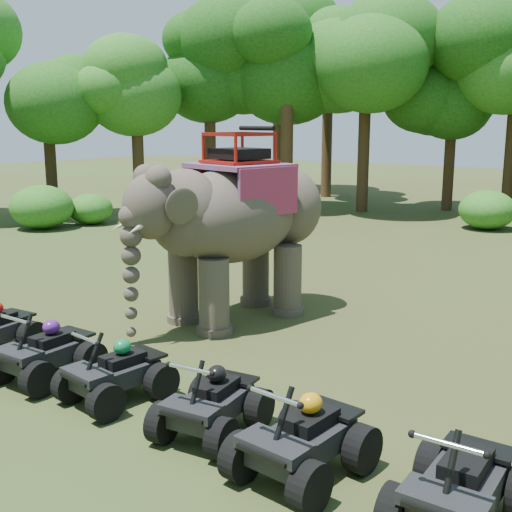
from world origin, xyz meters
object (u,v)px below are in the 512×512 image
object	(u,v)px
elephant	(236,225)
atv_4	(303,428)
atv_2	(115,364)
atv_3	(212,394)
atv_5	(462,475)
atv_1	(45,344)

from	to	relation	value
elephant	atv_4	xyz separation A→B (m)	(4.75, -4.83, -1.48)
atv_2	atv_3	size ratio (longest dim) A/B	1.01
elephant	atv_2	bearing A→B (deg)	-63.13
atv_2	atv_4	size ratio (longest dim) A/B	0.93
atv_3	atv_4	size ratio (longest dim) A/B	0.93
elephant	atv_5	distance (m)	8.35
atv_1	atv_3	xyz separation A→B (m)	(3.62, 0.13, -0.03)
elephant	atv_1	world-z (taller)	elephant
elephant	atv_3	bearing A→B (deg)	-43.10
atv_3	atv_1	bearing A→B (deg)	174.57
atv_4	atv_1	bearing A→B (deg)	-176.06
elephant	atv_1	distance (m)	5.02
elephant	atv_5	bearing A→B (deg)	-22.27
atv_1	atv_4	distance (m)	5.25
elephant	atv_5	world-z (taller)	elephant
atv_1	atv_4	world-z (taller)	atv_4
atv_4	atv_5	xyz separation A→B (m)	(1.96, 0.09, -0.00)
atv_2	atv_4	xyz separation A→B (m)	(3.60, -0.17, 0.04)
atv_1	atv_4	size ratio (longest dim) A/B	0.97
elephant	atv_5	size ratio (longest dim) A/B	2.88
atv_5	atv_1	bearing A→B (deg)	178.65
atv_1	atv_5	world-z (taller)	atv_5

